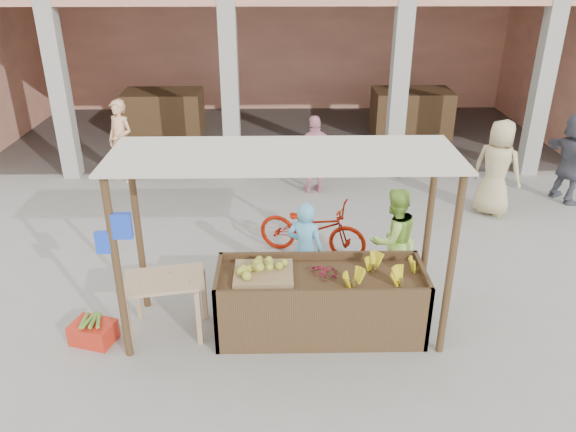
{
  "coord_description": "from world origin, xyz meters",
  "views": [
    {
      "loc": [
        -0.02,
        -5.96,
        4.46
      ],
      "look_at": [
        0.12,
        1.2,
        1.07
      ],
      "focal_mm": 35.0,
      "sensor_mm": 36.0,
      "label": 1
    }
  ],
  "objects_px": {
    "side_table": "(165,288)",
    "motorcycle": "(312,227)",
    "red_crate": "(94,332)",
    "vendor_blue": "(305,247)",
    "vendor_green": "(393,237)",
    "fruit_stall": "(320,304)"
  },
  "relations": [
    {
      "from": "vendor_blue",
      "to": "motorcycle",
      "type": "xyz_separation_m",
      "value": [
        0.17,
        1.19,
        -0.28
      ]
    },
    {
      "from": "side_table",
      "to": "red_crate",
      "type": "height_order",
      "value": "side_table"
    },
    {
      "from": "red_crate",
      "to": "motorcycle",
      "type": "relative_size",
      "value": 0.28
    },
    {
      "from": "motorcycle",
      "to": "vendor_green",
      "type": "bearing_deg",
      "value": -112.07
    },
    {
      "from": "red_crate",
      "to": "vendor_green",
      "type": "relative_size",
      "value": 0.32
    },
    {
      "from": "side_table",
      "to": "vendor_blue",
      "type": "bearing_deg",
      "value": 13.97
    },
    {
      "from": "fruit_stall",
      "to": "vendor_green",
      "type": "distance_m",
      "value": 1.57
    },
    {
      "from": "vendor_green",
      "to": "fruit_stall",
      "type": "bearing_deg",
      "value": 19.21
    },
    {
      "from": "side_table",
      "to": "motorcycle",
      "type": "xyz_separation_m",
      "value": [
        1.96,
        2.0,
        -0.16
      ]
    },
    {
      "from": "side_table",
      "to": "red_crate",
      "type": "distance_m",
      "value": 1.06
    },
    {
      "from": "red_crate",
      "to": "vendor_green",
      "type": "xyz_separation_m",
      "value": [
        3.95,
        1.22,
        0.68
      ]
    },
    {
      "from": "fruit_stall",
      "to": "vendor_green",
      "type": "relative_size",
      "value": 1.6
    },
    {
      "from": "fruit_stall",
      "to": "side_table",
      "type": "height_order",
      "value": "fruit_stall"
    },
    {
      "from": "side_table",
      "to": "motorcycle",
      "type": "relative_size",
      "value": 0.58
    },
    {
      "from": "red_crate",
      "to": "motorcycle",
      "type": "height_order",
      "value": "motorcycle"
    },
    {
      "from": "red_crate",
      "to": "motorcycle",
      "type": "distance_m",
      "value": 3.64
    },
    {
      "from": "vendor_blue",
      "to": "motorcycle",
      "type": "relative_size",
      "value": 0.83
    },
    {
      "from": "side_table",
      "to": "vendor_blue",
      "type": "distance_m",
      "value": 1.97
    },
    {
      "from": "vendor_blue",
      "to": "motorcycle",
      "type": "height_order",
      "value": "vendor_blue"
    },
    {
      "from": "vendor_blue",
      "to": "motorcycle",
      "type": "bearing_deg",
      "value": -77.1
    },
    {
      "from": "side_table",
      "to": "vendor_green",
      "type": "bearing_deg",
      "value": 8.03
    },
    {
      "from": "vendor_blue",
      "to": "motorcycle",
      "type": "distance_m",
      "value": 1.24
    }
  ]
}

